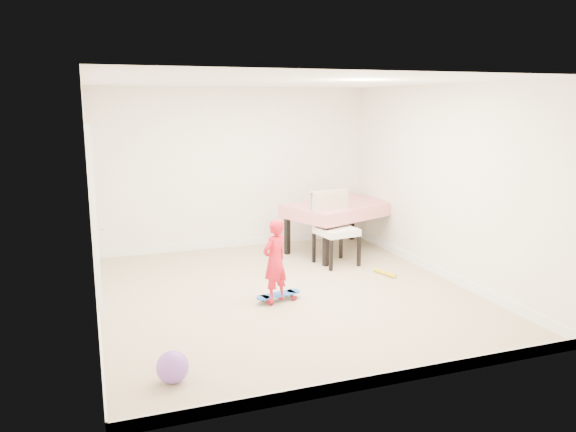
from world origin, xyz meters
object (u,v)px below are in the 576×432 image
object	(u,v)px
dining_chair	(337,229)
balloon	(172,367)
child	(275,264)
dining_table	(340,227)
skateboard	(278,297)

from	to	relation	value
dining_chair	balloon	distance (m)	3.98
child	balloon	size ratio (longest dim) A/B	3.55
dining_table	child	bearing A→B (deg)	-153.49
dining_chair	skateboard	size ratio (longest dim) A/B	1.81
dining_table	child	size ratio (longest dim) A/B	1.69
dining_chair	skateboard	world-z (taller)	dining_chair
skateboard	child	world-z (taller)	child
dining_chair	child	distance (m)	1.87
balloon	dining_table	bearing A→B (deg)	47.35
dining_table	child	xyz separation A→B (m)	(-1.74, -1.92, 0.10)
dining_chair	dining_table	bearing A→B (deg)	52.77
dining_table	child	distance (m)	2.59
dining_table	dining_chair	xyz separation A→B (m)	(-0.36, -0.65, 0.14)
dining_table	skateboard	distance (m)	2.51
dining_table	balloon	world-z (taller)	dining_table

